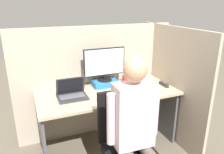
{
  "coord_description": "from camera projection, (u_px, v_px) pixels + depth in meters",
  "views": [
    {
      "loc": [
        -0.88,
        -1.9,
        1.77
      ],
      "look_at": [
        -0.02,
        0.18,
        0.99
      ],
      "focal_mm": 35.0,
      "sensor_mm": 36.0,
      "label": 1
    }
  ],
  "objects": [
    {
      "name": "person",
      "position": [
        137.0,
        126.0,
        1.83
      ],
      "size": [
        0.48,
        0.46,
        1.36
      ],
      "color": "brown",
      "rests_on": "ground"
    },
    {
      "name": "cubicle_panel_right",
      "position": [
        171.0,
        84.0,
        2.87
      ],
      "size": [
        0.04,
        1.38,
        1.49
      ],
      "color": "tan",
      "rests_on": "ground"
    },
    {
      "name": "carrot_toy",
      "position": [
        140.0,
        94.0,
        2.51
      ],
      "size": [
        0.05,
        0.16,
        0.05
      ],
      "color": "orange",
      "rests_on": "desk"
    },
    {
      "name": "coffee_mug",
      "position": [
        126.0,
        78.0,
        2.96
      ],
      "size": [
        0.09,
        0.09,
        0.09
      ],
      "color": "#A3332D",
      "rests_on": "desk"
    },
    {
      "name": "monitor",
      "position": [
        105.0,
        63.0,
        2.73
      ],
      "size": [
        0.54,
        0.18,
        0.42
      ],
      "color": "black",
      "rests_on": "paper_box"
    },
    {
      "name": "paper_box",
      "position": [
        105.0,
        83.0,
        2.81
      ],
      "size": [
        0.32,
        0.22,
        0.07
      ],
      "color": "#236BAD",
      "rests_on": "desk"
    },
    {
      "name": "office_chair",
      "position": [
        127.0,
        143.0,
        2.05
      ],
      "size": [
        0.52,
        0.57,
        0.99
      ],
      "color": "black",
      "rests_on": "ground"
    },
    {
      "name": "desk",
      "position": [
        108.0,
        105.0,
        2.69
      ],
      "size": [
        1.67,
        0.73,
        0.74
      ],
      "color": "tan",
      "rests_on": "ground"
    },
    {
      "name": "mouse",
      "position": [
        99.0,
        98.0,
        2.43
      ],
      "size": [
        0.07,
        0.05,
        0.03
      ],
      "color": "silver",
      "rests_on": "desk"
    },
    {
      "name": "stapler",
      "position": [
        164.0,
        84.0,
        2.81
      ],
      "size": [
        0.04,
        0.17,
        0.04
      ],
      "color": "#2D2D33",
      "rests_on": "desk"
    },
    {
      "name": "cubicle_panel_back",
      "position": [
        97.0,
        81.0,
        2.97
      ],
      "size": [
        2.17,
        0.04,
        1.49
      ],
      "color": "tan",
      "rests_on": "ground"
    },
    {
      "name": "laptop",
      "position": [
        72.0,
        94.0,
        2.46
      ],
      "size": [
        0.33,
        0.24,
        0.24
      ],
      "color": "#2D2D33",
      "rests_on": "desk"
    }
  ]
}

